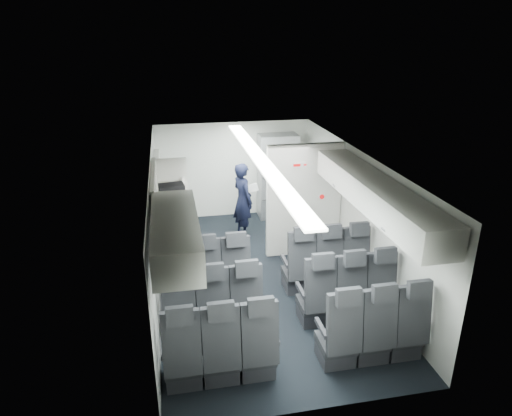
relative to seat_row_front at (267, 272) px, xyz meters
name	(u,v)px	position (x,y,z in m)	size (l,w,h in m)	color
cabin_shell	(261,218)	(0.00, 0.53, 0.72)	(3.41, 6.01, 2.16)	black
seat_row_front	(267,272)	(0.00, 0.00, 0.00)	(3.33, 0.56, 1.24)	#252629
seat_row_mid	(281,303)	(0.00, -0.90, 0.00)	(3.33, 0.56, 1.24)	#252629
seat_row_rear	(299,343)	(0.00, -1.80, 0.00)	(3.33, 0.56, 1.24)	#252629
overhead_bin_left_rear	(176,234)	(-1.40, -1.47, 1.46)	(0.53, 1.80, 0.40)	silver
overhead_bin_left_front_open	(169,194)	(-1.44, 0.28, 1.33)	(0.64, 1.70, 0.72)	#9E9E93
overhead_bin_right_rear	(404,216)	(1.40, -1.47, 1.46)	(0.53, 1.80, 0.40)	silver
overhead_bin_right_front	(350,175)	(1.40, 0.28, 1.46)	(0.53, 1.70, 0.40)	silver
bulkhead_partition	(304,200)	(0.98, 1.33, 0.67)	(1.40, 0.15, 2.13)	silver
galley_unit	(278,176)	(0.95, 3.25, 0.55)	(0.85, 0.52, 1.90)	#939399
boarding_door	(160,202)	(-1.64, 2.09, 0.55)	(0.12, 1.27, 1.86)	silver
flight_attendant	(243,200)	(0.00, 2.33, 0.38)	(0.57, 0.37, 1.56)	black
carry_on_bag	(172,191)	(-1.40, 0.17, 1.41)	(0.36, 0.25, 0.21)	black
papers	(252,188)	(0.19, 2.28, 0.65)	(0.22, 0.02, 0.16)	white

